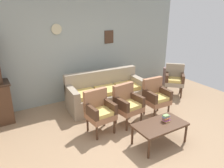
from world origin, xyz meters
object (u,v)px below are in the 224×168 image
at_px(floral_couch, 106,94).
at_px(armchair_near_couch_end, 99,110).
at_px(coffee_table, 160,126).
at_px(armchair_by_doorway, 127,103).
at_px(armchair_near_cabinet, 156,96).
at_px(floor_vase_by_wall, 166,76).
at_px(book_stack_on_table, 166,118).
at_px(wingback_chair_by_fireplace, 174,78).

relative_size(floral_couch, armchair_near_couch_end, 2.29).
bearing_deg(floral_couch, coffee_table, -88.95).
bearing_deg(floral_couch, armchair_near_couch_end, -126.18).
bearing_deg(floral_couch, armchair_by_doorway, -93.11).
xyz_separation_m(armchair_near_couch_end, coffee_table, (0.78, -0.97, -0.12)).
bearing_deg(armchair_near_cabinet, armchair_near_couch_end, 178.25).
bearing_deg(armchair_by_doorway, armchair_near_couch_end, 178.18).
distance_m(armchair_near_couch_end, coffee_table, 1.25).
relative_size(floral_couch, armchair_near_cabinet, 2.29).
xyz_separation_m(armchair_by_doorway, coffee_table, (0.09, -0.94, -0.12)).
distance_m(armchair_near_couch_end, floor_vase_by_wall, 3.59).
xyz_separation_m(armchair_near_couch_end, armchair_by_doorway, (0.68, -0.02, 0.00)).
height_order(armchair_by_doorway, book_stack_on_table, armchair_by_doorway).
distance_m(wingback_chair_by_fireplace, book_stack_on_table, 2.46).
bearing_deg(floral_couch, wingback_chair_by_fireplace, -10.07).
bearing_deg(armchair_near_cabinet, armchair_by_doorway, 178.32).
xyz_separation_m(armchair_near_cabinet, floor_vase_by_wall, (1.80, 1.47, -0.22)).
height_order(floral_couch, wingback_chair_by_fireplace, same).
xyz_separation_m(coffee_table, book_stack_on_table, (0.16, 0.02, 0.11)).
bearing_deg(coffee_table, armchair_near_cabinet, 52.30).
relative_size(armchair_near_couch_end, book_stack_on_table, 5.70).
height_order(book_stack_on_table, floor_vase_by_wall, floor_vase_by_wall).
bearing_deg(armchair_by_doorway, floral_couch, 86.89).
relative_size(book_stack_on_table, floor_vase_by_wall, 0.28).
relative_size(wingback_chair_by_fireplace, coffee_table, 0.90).
relative_size(coffee_table, floor_vase_by_wall, 1.79).
bearing_deg(armchair_by_doorway, book_stack_on_table, -74.68).
relative_size(armchair_by_doorway, armchair_near_cabinet, 1.00).
relative_size(armchair_near_cabinet, coffee_table, 0.90).
xyz_separation_m(floral_couch, floor_vase_by_wall, (2.54, 0.42, -0.05)).
distance_m(armchair_near_cabinet, book_stack_on_table, 1.06).
bearing_deg(floor_vase_by_wall, armchair_near_couch_end, -156.51).
xyz_separation_m(floral_couch, book_stack_on_table, (0.20, -1.96, 0.16)).
height_order(floral_couch, coffee_table, floral_couch).
xyz_separation_m(armchair_near_couch_end, armchair_near_cabinet, (1.49, -0.05, 0.00)).
height_order(floral_couch, armchair_near_cabinet, same).
bearing_deg(armchair_by_doorway, coffee_table, -84.40).
relative_size(armchair_near_couch_end, wingback_chair_by_fireplace, 1.00).
xyz_separation_m(wingback_chair_by_fireplace, coffee_table, (-2.04, -1.61, -0.12)).
relative_size(armchair_near_cabinet, floor_vase_by_wall, 1.61).
distance_m(coffee_table, book_stack_on_table, 0.19).
height_order(armchair_near_cabinet, floor_vase_by_wall, armchair_near_cabinet).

